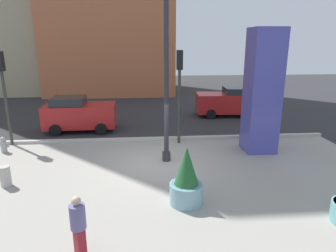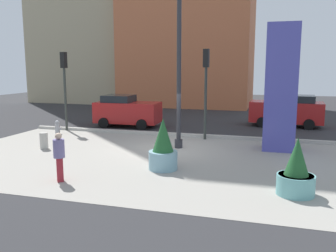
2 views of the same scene
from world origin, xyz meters
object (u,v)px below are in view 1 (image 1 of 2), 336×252
fire_hydrant (4,145)px  traffic_light_far_side (179,82)px  pedestrian_on_sidewalk (78,225)px  lamp_post (166,75)px  traffic_light_corner (3,83)px  potted_plant_curbside (186,180)px  concrete_bollard (5,176)px  car_passing_lane (230,102)px  car_curb_west (79,114)px  art_pillar_blue (262,92)px

fire_hydrant → traffic_light_far_side: (8.18, 0.71, 2.70)m
traffic_light_far_side → pedestrian_on_sidewalk: (-3.27, -8.11, -2.18)m
lamp_post → fire_hydrant: (-7.38, 1.58, -3.30)m
lamp_post → traffic_light_corner: (-7.49, 2.69, -0.61)m
lamp_post → potted_plant_curbside: lamp_post is taller
lamp_post → potted_plant_curbside: size_ratio=3.99×
potted_plant_curbside → concrete_bollard: bearing=164.8°
traffic_light_corner → fire_hydrant: bearing=-84.4°
potted_plant_curbside → car_passing_lane: size_ratio=0.42×
lamp_post → fire_hydrant: 8.24m
fire_hydrant → car_curb_west: (2.78, 3.35, 0.61)m
lamp_post → concrete_bollard: lamp_post is taller
pedestrian_on_sidewalk → car_curb_west: bearing=101.2°
traffic_light_corner → car_passing_lane: size_ratio=1.02×
art_pillar_blue → fire_hydrant: size_ratio=7.38×
art_pillar_blue → concrete_bollard: bearing=-164.3°
pedestrian_on_sidewalk → traffic_light_far_side: bearing=68.1°
fire_hydrant → car_passing_lane: size_ratio=0.17×
traffic_light_far_side → pedestrian_on_sidewalk: bearing=-111.9°
concrete_bollard → car_passing_lane: car_passing_lane is taller
fire_hydrant → traffic_light_corner: 2.91m
lamp_post → art_pillar_blue: bearing=12.4°
concrete_bollard → fire_hydrant: bearing=114.2°
traffic_light_far_side → potted_plant_curbside: bearing=-94.4°
potted_plant_curbside → fire_hydrant: 9.30m
art_pillar_blue → car_passing_lane: size_ratio=1.24×
car_curb_west → car_passing_lane: bearing=16.9°
art_pillar_blue → pedestrian_on_sidewalk: size_ratio=3.44×
traffic_light_far_side → car_curb_west: size_ratio=1.15×
lamp_post → fire_hydrant: size_ratio=10.01×
traffic_light_corner → car_curb_west: size_ratio=1.14×
art_pillar_blue → car_passing_lane: art_pillar_blue is taller
art_pillar_blue → fire_hydrant: bearing=177.0°
concrete_bollard → potted_plant_curbside: bearing=-15.2°
concrete_bollard → traffic_light_far_side: 8.28m
art_pillar_blue → fire_hydrant: art_pillar_blue is taller
concrete_bollard → pedestrian_on_sidewalk: pedestrian_on_sidewalk is taller
potted_plant_curbside → traffic_light_corner: 10.29m
art_pillar_blue → traffic_light_far_side: bearing=159.7°
potted_plant_curbside → traffic_light_far_side: size_ratio=0.41×
concrete_bollard → traffic_light_far_side: (6.62, 4.19, 2.69)m
fire_hydrant → concrete_bollard: same height
lamp_post → pedestrian_on_sidewalk: (-2.47, -5.82, -2.78)m
traffic_light_corner → art_pillar_blue: bearing=-8.3°
pedestrian_on_sidewalk → fire_hydrant: bearing=123.6°
art_pillar_blue → traffic_light_far_side: 3.83m
art_pillar_blue → traffic_light_corner: (-11.87, 1.73, 0.29)m
car_passing_lane → pedestrian_on_sidewalk: bearing=-118.5°
potted_plant_curbside → concrete_bollard: (-6.16, 1.67, -0.42)m
traffic_light_corner → car_passing_lane: bearing=22.4°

